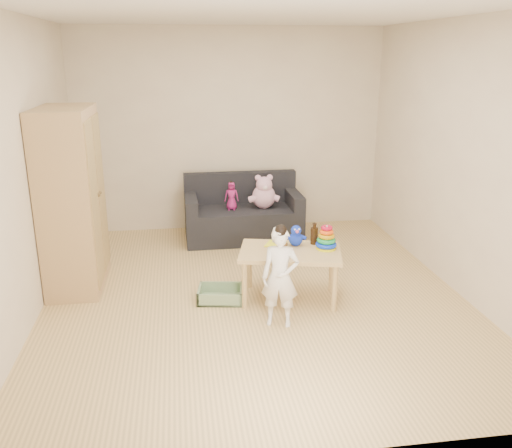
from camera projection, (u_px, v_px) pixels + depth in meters
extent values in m
plane|color=#DAB575|center=(255.00, 295.00, 5.32)|extent=(4.50, 4.50, 0.00)
plane|color=white|center=(254.00, 12.00, 4.53)|extent=(4.50, 4.50, 0.00)
plane|color=beige|center=(230.00, 131.00, 7.05)|extent=(4.00, 0.00, 4.00)
plane|color=beige|center=(316.00, 249.00, 2.80)|extent=(4.00, 0.00, 4.00)
plane|color=beige|center=(24.00, 171.00, 4.65)|extent=(0.00, 4.50, 4.50)
plane|color=beige|center=(460.00, 158.00, 5.20)|extent=(0.00, 4.50, 4.50)
cube|color=tan|center=(72.00, 200.00, 5.32)|extent=(0.50, 0.99, 1.78)
cube|color=black|center=(243.00, 223.00, 6.87)|extent=(1.45, 0.74, 0.41)
cube|color=tan|center=(290.00, 275.00, 5.17)|extent=(1.05, 0.79, 0.50)
imported|color=white|center=(280.00, 278.00, 4.62)|extent=(0.37, 0.29, 0.86)
imported|color=#A81F6E|center=(232.00, 196.00, 6.69)|extent=(0.19, 0.14, 0.34)
cylinder|color=#ECEB0C|center=(326.00, 248.00, 5.13)|extent=(0.19, 0.19, 0.02)
cylinder|color=silver|center=(326.00, 237.00, 5.09)|extent=(0.02, 0.02, 0.22)
torus|color=#0D37DF|center=(326.00, 244.00, 5.12)|extent=(0.20, 0.20, 0.04)
torus|color=#179946|center=(326.00, 240.00, 5.10)|extent=(0.18, 0.18, 0.04)
torus|color=#C7940A|center=(326.00, 236.00, 5.09)|extent=(0.16, 0.16, 0.04)
torus|color=#FF520D|center=(327.00, 232.00, 5.08)|extent=(0.13, 0.13, 0.04)
torus|color=red|center=(327.00, 228.00, 5.07)|extent=(0.11, 0.11, 0.04)
cylinder|color=black|center=(314.00, 236.00, 5.24)|extent=(0.07, 0.07, 0.16)
cylinder|color=black|center=(315.00, 227.00, 5.21)|extent=(0.03, 0.03, 0.05)
cylinder|color=black|center=(315.00, 224.00, 5.21)|extent=(0.04, 0.04, 0.01)
cube|color=#F6FF1A|center=(276.00, 244.00, 5.23)|extent=(0.24, 0.24, 0.01)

